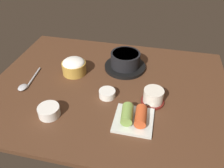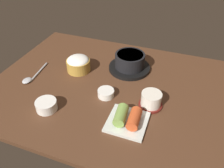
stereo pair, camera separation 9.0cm
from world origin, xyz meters
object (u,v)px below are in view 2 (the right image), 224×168
(tea_cup_with_saucer, at_px, (151,100))
(side_bowl_near, at_px, (46,105))
(kimchi_plate, at_px, (127,119))
(spoon, at_px, (31,78))
(rice_bowl, at_px, (78,63))
(banchan_cup_center, at_px, (106,93))
(stone_pot, at_px, (130,62))

(tea_cup_with_saucer, distance_m, side_bowl_near, 0.39)
(tea_cup_with_saucer, relative_size, kimchi_plate, 0.66)
(kimchi_plate, relative_size, spoon, 0.78)
(rice_bowl, distance_m, spoon, 0.22)
(banchan_cup_center, xyz_separation_m, kimchi_plate, (0.12, -0.11, 0.00))
(rice_bowl, bearing_deg, kimchi_plate, -37.42)
(spoon, bearing_deg, rice_bowl, 38.46)
(tea_cup_with_saucer, distance_m, banchan_cup_center, 0.18)
(rice_bowl, distance_m, side_bowl_near, 0.27)
(stone_pot, xyz_separation_m, spoon, (-0.39, -0.22, -0.03))
(rice_bowl, bearing_deg, spoon, -141.54)
(tea_cup_with_saucer, height_order, banchan_cup_center, tea_cup_with_saucer)
(banchan_cup_center, xyz_separation_m, spoon, (-0.35, -0.01, -0.01))
(tea_cup_with_saucer, bearing_deg, rice_bowl, 161.62)
(banchan_cup_center, relative_size, kimchi_plate, 0.48)
(banchan_cup_center, distance_m, kimchi_plate, 0.16)
(stone_pot, bearing_deg, side_bowl_near, -120.61)
(rice_bowl, height_order, side_bowl_near, rice_bowl)
(kimchi_plate, xyz_separation_m, spoon, (-0.48, 0.10, -0.01))
(spoon, bearing_deg, stone_pot, 30.01)
(stone_pot, relative_size, kimchi_plate, 1.40)
(rice_bowl, xyz_separation_m, kimchi_plate, (0.31, -0.24, -0.02))
(kimchi_plate, relative_size, side_bowl_near, 1.74)
(rice_bowl, height_order, spoon, rice_bowl)
(rice_bowl, height_order, tea_cup_with_saucer, rice_bowl)
(banchan_cup_center, relative_size, spoon, 0.38)
(stone_pot, bearing_deg, spoon, -149.99)
(tea_cup_with_saucer, bearing_deg, side_bowl_near, -157.25)
(stone_pot, relative_size, side_bowl_near, 2.44)
(rice_bowl, relative_size, tea_cup_with_saucer, 1.19)
(rice_bowl, relative_size, side_bowl_near, 1.37)
(stone_pot, distance_m, spoon, 0.45)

